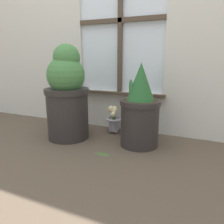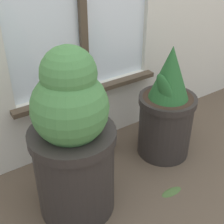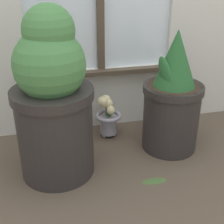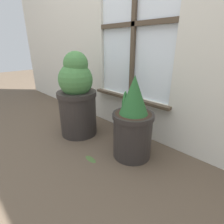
# 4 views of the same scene
# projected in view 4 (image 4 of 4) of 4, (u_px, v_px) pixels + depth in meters

# --- Properties ---
(ground_plane) EXTENTS (10.00, 10.00, 0.00)m
(ground_plane) POSITION_uv_depth(u_px,v_px,m) (85.00, 151.00, 1.35)
(ground_plane) COLOR brown
(potted_plant_left) EXTENTS (0.34, 0.34, 0.73)m
(potted_plant_left) POSITION_uv_depth(u_px,v_px,m) (77.00, 97.00, 1.51)
(potted_plant_left) COLOR #2D2826
(potted_plant_left) RESTS_ON ground_plane
(potted_plant_right) EXTENTS (0.29, 0.29, 0.60)m
(potted_plant_right) POSITION_uv_depth(u_px,v_px,m) (133.00, 123.00, 1.22)
(potted_plant_right) COLOR #2D2826
(potted_plant_right) RESTS_ON ground_plane
(flower_vase) EXTENTS (0.14, 0.14, 0.23)m
(flower_vase) POSITION_uv_depth(u_px,v_px,m) (120.00, 122.00, 1.57)
(flower_vase) COLOR #99939E
(flower_vase) RESTS_ON ground_plane
(fallen_leaf) EXTENTS (0.11, 0.05, 0.01)m
(fallen_leaf) POSITION_uv_depth(u_px,v_px,m) (91.00, 159.00, 1.26)
(fallen_leaf) COLOR #476633
(fallen_leaf) RESTS_ON ground_plane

